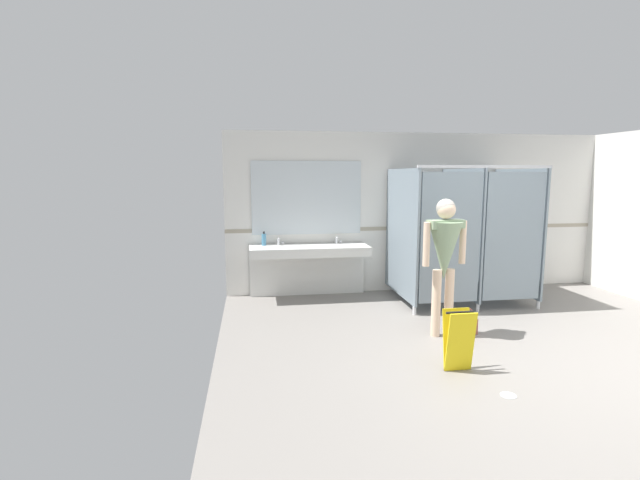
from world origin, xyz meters
TOP-DOWN VIEW (x-y plane):
  - ground_plane at (0.00, 0.00)m, footprint 6.63×6.81m
  - wall_back at (0.00, 3.16)m, footprint 6.63×0.12m
  - wall_back_tile_band at (0.00, 3.10)m, footprint 6.63×0.01m
  - vanity_counter at (-2.01, 2.88)m, footprint 1.85×0.58m
  - mirror_panel at (-2.02, 3.09)m, footprint 1.75×0.02m
  - bathroom_stalls at (0.26, 2.19)m, footprint 1.94×1.41m
  - person_standing at (-0.64, 0.92)m, footprint 0.57×0.46m
  - handbag at (-0.33, 0.92)m, footprint 0.26×0.11m
  - soap_dispenser at (-2.71, 2.97)m, footprint 0.07×0.07m
  - wet_floor_sign at (-0.89, -0.05)m, footprint 0.28×0.19m
  - floor_drain_cover at (-0.68, -0.62)m, footprint 0.14×0.14m

SIDE VIEW (x-z plane):
  - ground_plane at x=0.00m, z-range -0.10..0.00m
  - floor_drain_cover at x=-0.68m, z-range 0.00..0.01m
  - handbag at x=-0.33m, z-range -0.06..0.28m
  - wet_floor_sign at x=-0.89m, z-range 0.01..0.62m
  - vanity_counter at x=-2.01m, z-range 0.14..1.09m
  - soap_dispenser at x=-2.71m, z-range 0.82..1.04m
  - person_standing at x=-0.64m, z-range 0.22..1.87m
  - wall_back_tile_band at x=0.00m, z-range 1.02..1.08m
  - bathroom_stalls at x=0.26m, z-range 0.05..2.11m
  - wall_back at x=0.00m, z-range 0.00..2.61m
  - mirror_panel at x=-2.02m, z-range 0.98..2.15m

